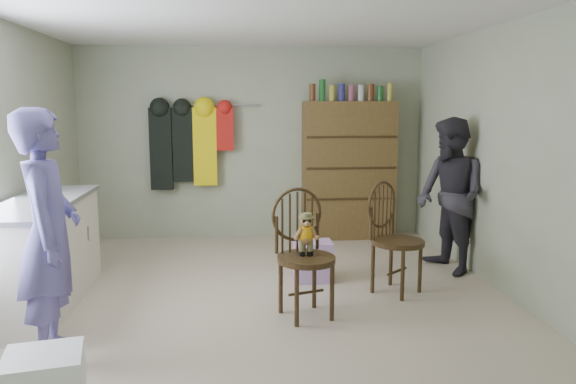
{
  "coord_description": "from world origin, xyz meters",
  "views": [
    {
      "loc": [
        -0.24,
        -4.93,
        1.75
      ],
      "look_at": [
        0.25,
        0.2,
        0.95
      ],
      "focal_mm": 35.0,
      "sensor_mm": 36.0,
      "label": 1
    }
  ],
  "objects": [
    {
      "name": "chair_front",
      "position": [
        0.32,
        -0.44,
        0.6
      ],
      "size": [
        0.6,
        0.6,
        1.07
      ],
      "rotation": [
        0.0,
        0.0,
        0.32
      ],
      "color": "#3E2B15",
      "rests_on": "ground"
    },
    {
      "name": "room_walls",
      "position": [
        0.0,
        0.53,
        1.58
      ],
      "size": [
        5.0,
        5.0,
        5.0
      ],
      "color": "#A8AD91",
      "rests_on": "ground"
    },
    {
      "name": "counter",
      "position": [
        -1.95,
        0.0,
        0.47
      ],
      "size": [
        0.64,
        1.86,
        0.94
      ],
      "color": "silver",
      "rests_on": "ground"
    },
    {
      "name": "dresser",
      "position": [
        1.25,
        2.3,
        0.92
      ],
      "size": [
        1.2,
        0.39,
        2.07
      ],
      "color": "brown",
      "rests_on": "ground"
    },
    {
      "name": "chair_far",
      "position": [
        1.22,
        0.08,
        0.56
      ],
      "size": [
        0.66,
        0.66,
        1.05
      ],
      "rotation": [
        0.0,
        0.0,
        0.73
      ],
      "color": "#3E2B15",
      "rests_on": "ground"
    },
    {
      "name": "person_right",
      "position": [
        1.99,
        0.65,
        0.82
      ],
      "size": [
        0.77,
        0.91,
        1.63
      ],
      "primitive_type": "imported",
      "rotation": [
        0.0,
        0.0,
        -1.36
      ],
      "color": "#2D2B33",
      "rests_on": "ground"
    },
    {
      "name": "striped_bag",
      "position": [
        0.53,
        0.48,
        0.2
      ],
      "size": [
        0.38,
        0.3,
        0.4
      ],
      "primitive_type": "cube",
      "rotation": [
        0.0,
        0.0,
        -0.01
      ],
      "color": "pink",
      "rests_on": "ground"
    },
    {
      "name": "person_left",
      "position": [
        -1.51,
        -1.06,
        0.87
      ],
      "size": [
        0.51,
        0.69,
        1.74
      ],
      "primitive_type": "imported",
      "rotation": [
        0.0,
        0.0,
        1.72
      ],
      "color": "#5D559D",
      "rests_on": "ground"
    },
    {
      "name": "ground_plane",
      "position": [
        0.0,
        0.0,
        0.0
      ],
      "size": [
        5.0,
        5.0,
        0.0
      ],
      "primitive_type": "plane",
      "color": "beige",
      "rests_on": "ground"
    },
    {
      "name": "coat_rack",
      "position": [
        -0.83,
        2.38,
        1.25
      ],
      "size": [
        1.42,
        0.12,
        1.09
      ],
      "color": "#99999E",
      "rests_on": "ground"
    }
  ]
}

